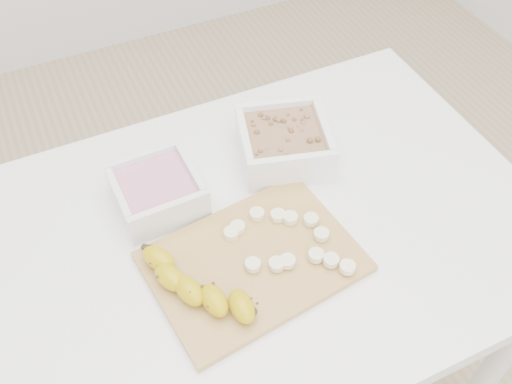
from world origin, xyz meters
name	(u,v)px	position (x,y,z in m)	size (l,w,h in m)	color
table	(263,257)	(0.00, 0.00, 0.65)	(1.00, 0.70, 0.75)	white
bowl_yogurt	(157,191)	(-0.15, 0.13, 0.78)	(0.15, 0.15, 0.07)	white
bowl_granola	(284,143)	(0.11, 0.14, 0.79)	(0.20, 0.20, 0.08)	white
cutting_board	(253,262)	(-0.05, -0.07, 0.76)	(0.33, 0.24, 0.01)	tan
banana	(199,287)	(-0.15, -0.09, 0.78)	(0.06, 0.21, 0.04)	#B99A08
banana_slices	(287,241)	(0.02, -0.06, 0.77)	(0.17, 0.19, 0.02)	#F6EBBC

